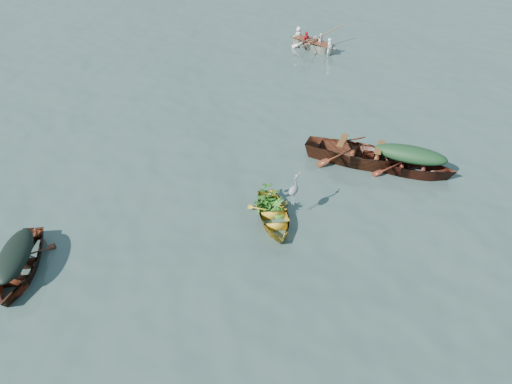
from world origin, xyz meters
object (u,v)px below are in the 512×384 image
heron (293,194)px  yellow_dinghy (273,222)px  dark_covered_boat (22,272)px  green_tarp_boat (406,173)px  open_wooden_boat (358,163)px  rowed_boat (313,50)px

heron → yellow_dinghy: bearing=-174.8°
yellow_dinghy → dark_covered_boat: size_ratio=0.82×
dark_covered_boat → green_tarp_boat: size_ratio=0.86×
yellow_dinghy → open_wooden_boat: open_wooden_boat is taller
dark_covered_boat → heron: 7.20m
open_wooden_boat → rowed_boat: bearing=24.3°
open_wooden_boat → dark_covered_boat: bearing=140.2°
rowed_boat → dark_covered_boat: bearing=-165.2°
rowed_boat → green_tarp_boat: bearing=-125.9°
yellow_dinghy → open_wooden_boat: size_ratio=0.58×
dark_covered_boat → rowed_boat: bearing=56.1°
yellow_dinghy → green_tarp_boat: size_ratio=0.70×
heron → open_wooden_boat: bearing=40.9°
dark_covered_boat → green_tarp_boat: (6.89, 9.24, 0.00)m
green_tarp_boat → rowed_boat: 11.25m
open_wooden_boat → rowed_boat: (-5.79, 8.79, 0.00)m
yellow_dinghy → dark_covered_boat: bearing=-172.4°
yellow_dinghy → rowed_boat: size_ratio=0.75×
green_tarp_boat → rowed_boat: (-7.33, 8.53, 0.00)m
green_tarp_boat → yellow_dinghy: bearing=140.7°
dark_covered_boat → open_wooden_boat: 10.45m
dark_covered_boat → rowed_boat: rowed_boat is taller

